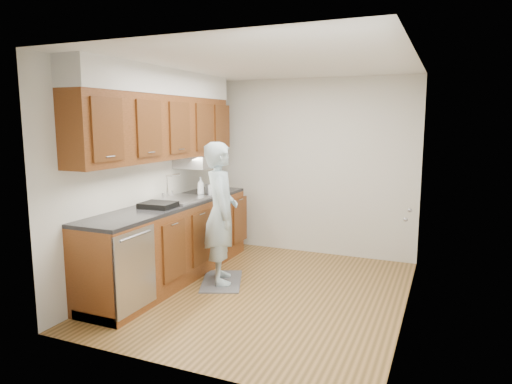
% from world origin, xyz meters
% --- Properties ---
extents(floor, '(3.50, 3.50, 0.00)m').
position_xyz_m(floor, '(0.00, 0.00, 0.00)').
color(floor, olive).
rests_on(floor, ground).
extents(ceiling, '(3.50, 3.50, 0.00)m').
position_xyz_m(ceiling, '(0.00, 0.00, 2.50)').
color(ceiling, white).
rests_on(ceiling, wall_left).
extents(wall_left, '(0.02, 3.50, 2.50)m').
position_xyz_m(wall_left, '(-1.50, 0.00, 1.25)').
color(wall_left, silver).
rests_on(wall_left, floor).
extents(wall_right, '(0.02, 3.50, 2.50)m').
position_xyz_m(wall_right, '(1.50, 0.00, 1.25)').
color(wall_right, silver).
rests_on(wall_right, floor).
extents(wall_back, '(3.00, 0.02, 2.50)m').
position_xyz_m(wall_back, '(0.00, 1.75, 1.25)').
color(wall_back, silver).
rests_on(wall_back, floor).
extents(counter, '(0.64, 2.80, 1.30)m').
position_xyz_m(counter, '(-1.20, -0.00, 0.49)').
color(counter, brown).
rests_on(counter, floor).
extents(upper_cabinets, '(0.47, 2.80, 1.21)m').
position_xyz_m(upper_cabinets, '(-1.33, 0.05, 1.95)').
color(upper_cabinets, brown).
rests_on(upper_cabinets, wall_left).
extents(closet_door, '(0.02, 1.22, 2.05)m').
position_xyz_m(closet_door, '(1.49, 0.30, 1.02)').
color(closet_door, silver).
rests_on(closet_door, wall_right).
extents(floor_mat, '(0.71, 0.88, 0.01)m').
position_xyz_m(floor_mat, '(-0.60, 0.10, 0.01)').
color(floor_mat, slate).
rests_on(floor_mat, floor).
extents(person, '(0.72, 0.79, 1.88)m').
position_xyz_m(person, '(-0.60, 0.10, 0.95)').
color(person, '#A8C3CD').
rests_on(person, floor_mat).
extents(soap_bottle_a, '(0.09, 0.09, 0.24)m').
position_xyz_m(soap_bottle_a, '(-1.16, 0.62, 1.06)').
color(soap_bottle_a, silver).
rests_on(soap_bottle_a, counter).
extents(soap_bottle_b, '(0.11, 0.11, 0.21)m').
position_xyz_m(soap_bottle_b, '(-1.00, 0.68, 1.04)').
color(soap_bottle_b, silver).
rests_on(soap_bottle_b, counter).
extents(steel_can, '(0.09, 0.09, 0.12)m').
position_xyz_m(steel_can, '(-1.16, 0.79, 1.00)').
color(steel_can, '#A5A5AA').
rests_on(steel_can, counter).
extents(dish_rack, '(0.39, 0.33, 0.06)m').
position_xyz_m(dish_rack, '(-1.17, -0.33, 0.97)').
color(dish_rack, black).
rests_on(dish_rack, counter).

